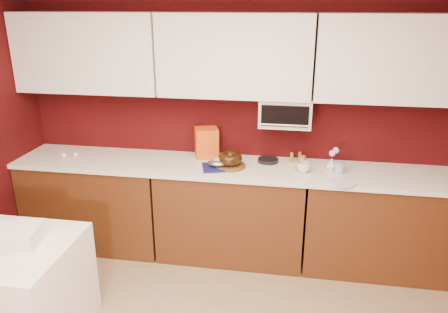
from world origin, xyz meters
The scene contains 31 objects.
wall_back centered at (0.00, 2.25, 1.25)m, with size 4.00×0.02×2.50m, color #3A0708.
base_cabinet_left centered at (-1.33, 1.94, 0.43)m, with size 1.31×0.58×0.86m, color #4F270F.
base_cabinet_center centered at (0.00, 1.94, 0.43)m, with size 1.31×0.58×0.86m, color #4F270F.
base_cabinet_right centered at (1.33, 1.94, 0.43)m, with size 1.31×0.58×0.86m, color #4F270F.
countertop centered at (0.00, 1.94, 0.88)m, with size 4.00×0.62×0.04m, color white.
upper_cabinet_left centered at (-1.33, 2.08, 1.85)m, with size 1.31×0.33×0.70m, color white.
upper_cabinet_center centered at (0.00, 2.08, 1.85)m, with size 1.31×0.33×0.70m, color white.
upper_cabinet_right centered at (1.33, 2.08, 1.85)m, with size 1.31×0.33×0.70m, color white.
toaster_oven centered at (0.45, 2.10, 1.38)m, with size 0.45×0.30×0.25m, color white.
toaster_oven_door centered at (0.45, 1.94, 1.38)m, with size 0.40×0.02×0.18m, color black.
toaster_oven_handle centered at (0.45, 1.93, 1.30)m, with size 0.02×0.02×0.42m, color silver.
dining_table centered at (-1.40, 0.60, 0.38)m, with size 1.00×0.80×0.75m, color white.
cake_base centered at (-0.01, 1.90, 0.91)m, with size 0.28×0.28×0.03m, color brown.
bundt_cake centered at (-0.01, 1.90, 0.98)m, with size 0.22×0.22×0.09m, color black.
navy_towel centered at (-0.11, 1.86, 0.91)m, with size 0.26×0.22×0.02m, color #14164E.
foil_ham_nest centered at (-0.11, 1.86, 0.96)m, with size 0.18×0.15×0.06m, color silver.
roasted_ham centered at (-0.11, 1.86, 0.98)m, with size 0.09×0.07×0.06m, color #BC7756.
pandoro_box centered at (-0.27, 2.14, 1.04)m, with size 0.21×0.19×0.28m, color red.
dark_pan centered at (0.31, 2.09, 0.92)m, with size 0.19×0.19×0.03m, color black.
coffee_mug centered at (0.63, 1.89, 0.95)m, with size 0.10×0.10×0.11m, color silver.
blue_jar centered at (0.93, 1.92, 0.95)m, with size 0.08×0.08×0.10m, color #1B3C99.
flower_vase centered at (0.87, 2.00, 0.95)m, with size 0.07×0.07×0.11m, color silver.
flower_pink centered at (0.87, 2.00, 1.05)m, with size 0.06×0.06×0.06m, color pink.
flower_blue centered at (0.90, 2.02, 1.07)m, with size 0.06×0.06×0.06m, color #95C8EF.
china_plate centered at (0.95, 1.70, 0.91)m, with size 0.21×0.21×0.01m, color silver.
amber_bottle centered at (0.53, 2.13, 0.95)m, with size 0.03×0.03×0.09m, color olive.
paper_cup centered at (0.62, 2.05, 0.94)m, with size 0.06×0.06×0.09m, color olive.
egg_left centered at (-1.60, 1.91, 0.92)m, with size 0.05×0.04×0.04m, color white.
egg_right centered at (-1.50, 1.95, 0.92)m, with size 0.05×0.04×0.04m, color white.
newspaper_stack centered at (-1.28, 0.62, 0.81)m, with size 0.34×0.28×0.12m, color white.
amber_bottle_tall centered at (0.60, 2.13, 0.95)m, with size 0.03×0.03×0.10m, color brown.
Camera 1 is at (0.53, -1.67, 2.29)m, focal length 35.00 mm.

